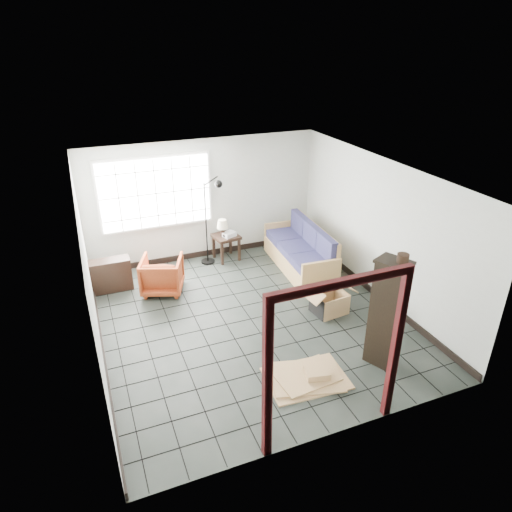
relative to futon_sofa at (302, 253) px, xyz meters
name	(u,v)px	position (x,y,z in m)	size (l,w,h in m)	color
ground	(251,319)	(-1.72, -1.42, -0.35)	(5.50, 5.50, 0.00)	black
room_shell	(250,230)	(-1.72, -1.39, 1.33)	(5.02, 5.52, 2.61)	silver
window_panel	(156,193)	(-2.72, 1.28, 1.25)	(2.32, 0.08, 1.52)	silver
doorway_trim	(337,342)	(-1.72, -4.12, 1.03)	(1.80, 0.08, 2.20)	#380C0E
futon_sofa	(302,253)	(0.00, 0.00, 0.00)	(0.94, 2.20, 0.96)	#A4894A
armchair	(162,273)	(-2.94, 0.12, 0.04)	(0.75, 0.70, 0.77)	maroon
side_table	(226,240)	(-1.36, 0.98, 0.12)	(0.59, 0.59, 0.57)	black
table_lamp	(222,225)	(-1.44, 0.96, 0.49)	(0.25, 0.25, 0.38)	black
projector	(229,234)	(-1.32, 0.90, 0.27)	(0.33, 0.29, 0.10)	silver
floor_lamp	(213,218)	(-1.65, 0.94, 0.67)	(0.54, 0.34, 1.91)	black
console_shelf	(110,275)	(-3.87, 0.54, -0.03)	(0.82, 0.32, 0.64)	black
tall_shelf	(387,313)	(-0.30, -3.21, 0.53)	(0.52, 0.57, 1.72)	black
pot	(403,258)	(-0.23, -3.29, 1.43)	(0.17, 0.17, 0.12)	black
open_box	(329,303)	(-0.34, -1.73, -0.16)	(0.97, 0.55, 0.52)	#9C834B
cardboard_pile	(308,376)	(-1.52, -3.16, -0.30)	(1.20, 0.98, 0.17)	#9C834B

